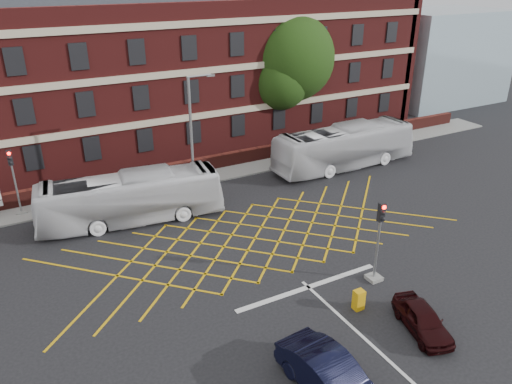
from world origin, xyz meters
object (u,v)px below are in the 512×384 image
car_maroon (423,319)px  street_lamp (194,160)px  bus_left (131,198)px  bus_right (344,147)px  car_navy (331,377)px  utility_cabinet (359,300)px  traffic_light_near (377,249)px  traffic_light_far (16,188)px  deciduous_tree (290,64)px

car_maroon → street_lamp: bearing=117.0°
bus_left → bus_right: 17.07m
car_navy → utility_cabinet: (4.13, 3.45, -0.30)m
car_maroon → traffic_light_near: 4.20m
car_maroon → traffic_light_far: bearing=140.4°
bus_left → car_navy: 17.19m
deciduous_tree → street_lamp: size_ratio=1.32×
bus_left → bus_right: (17.04, 1.01, 0.10)m
car_maroon → utility_cabinet: bearing=135.7°
car_navy → traffic_light_far: (-8.46, 21.34, 0.97)m
bus_left → deciduous_tree: 20.56m
traffic_light_near → street_lamp: (-4.18, 13.26, 1.03)m
bus_right → street_lamp: 12.43m
car_navy → traffic_light_far: bearing=105.8°
bus_left → traffic_light_near: (8.85, -12.08, 0.22)m
street_lamp → car_navy: bearing=-96.8°
traffic_light_near → car_maroon: bearing=-101.1°
car_maroon → traffic_light_far: 24.77m
street_lamp → utility_cabinet: (1.97, -14.72, -2.30)m
car_navy → traffic_light_near: 8.08m
bus_right → deciduous_tree: size_ratio=1.09×
deciduous_tree → street_lamp: 15.78m
bus_left → utility_cabinet: bus_left is taller
bus_right → utility_cabinet: size_ratio=12.07×
deciduous_tree → car_maroon: bearing=-110.0°
traffic_light_far → utility_cabinet: (12.59, -17.89, -1.27)m
bus_right → traffic_light_near: (-8.19, -13.09, 0.11)m
car_maroon → utility_cabinet: car_maroon is taller
traffic_light_near → traffic_light_far: (-14.80, 16.43, 0.00)m
bus_left → bus_right: bus_right is taller
car_navy → car_maroon: bearing=3.9°
bus_right → utility_cabinet: bearing=143.9°
traffic_light_far → bus_left: bearing=-36.2°
bus_right → street_lamp: bearing=88.7°
bus_left → car_navy: (2.51, -16.98, -0.76)m
traffic_light_far → car_navy: bearing=-68.4°
traffic_light_near → street_lamp: size_ratio=0.52×
bus_left → traffic_light_far: (-5.95, 4.36, 0.22)m
car_maroon → traffic_light_near: bearing=94.8°
street_lamp → bus_left: bearing=-165.8°
car_maroon → traffic_light_far: traffic_light_far is taller
street_lamp → utility_cabinet: 15.03m
car_navy → utility_cabinet: 5.39m
car_navy → traffic_light_near: (6.34, 4.91, 0.97)m
car_maroon → utility_cabinet: size_ratio=3.55×
deciduous_tree → traffic_light_far: (-23.37, -5.33, -4.80)m
car_maroon → traffic_light_near: traffic_light_near is taller
traffic_light_far → utility_cabinet: bearing=-54.9°
bus_right → car_maroon: 19.29m
car_navy → deciduous_tree: bearing=54.9°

